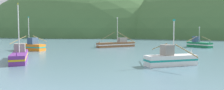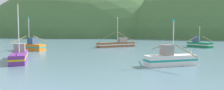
{
  "view_description": "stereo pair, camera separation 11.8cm",
  "coord_description": "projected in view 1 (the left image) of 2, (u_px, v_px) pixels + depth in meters",
  "views": [
    {
      "loc": [
        8.66,
        -9.66,
        4.22
      ],
      "look_at": [
        -3.86,
        29.62,
        1.4
      ],
      "focal_mm": 33.85,
      "sensor_mm": 36.0,
      "label": 1
    },
    {
      "loc": [
        8.78,
        -9.63,
        4.22
      ],
      "look_at": [
        -3.86,
        29.62,
        1.4
      ],
      "focal_mm": 33.85,
      "sensor_mm": 36.0,
      "label": 2
    }
  ],
  "objects": [
    {
      "name": "hill_far_center",
      "position": [
        92.0,
        35.0,
        185.45
      ],
      "size": [
        189.4,
        151.52,
        85.29
      ],
      "primitive_type": "ellipsoid",
      "color": "#47703D",
      "rests_on": "ground"
    },
    {
      "name": "hill_mid_right",
      "position": [
        78.0,
        35.0,
        224.67
      ],
      "size": [
        135.23,
        108.19,
        60.3
      ],
      "primitive_type": "ellipsoid",
      "color": "#47703D",
      "rests_on": "ground"
    },
    {
      "name": "hill_far_right",
      "position": [
        208.0,
        36.0,
        159.49
      ],
      "size": [
        186.28,
        149.02,
        76.91
      ],
      "primitive_type": "ellipsoid",
      "color": "#47703D",
      "rests_on": "ground"
    },
    {
      "name": "fishing_boat_orange",
      "position": [
        30.0,
        46.0,
        44.72
      ],
      "size": [
        7.22,
        9.99,
        7.18
      ],
      "rotation": [
        0.0,
        0.0,
        3.02
      ],
      "color": "orange",
      "rests_on": "ground"
    },
    {
      "name": "fishing_boat_brown",
      "position": [
        117.0,
        44.0,
        54.18
      ],
      "size": [
        12.64,
        11.52,
        7.57
      ],
      "rotation": [
        0.0,
        0.0,
        3.97
      ],
      "color": "brown",
      "rests_on": "ground"
    },
    {
      "name": "fishing_boat_green",
      "position": [
        199.0,
        44.0,
        53.4
      ],
      "size": [
        6.44,
        7.0,
        5.2
      ],
      "rotation": [
        0.0,
        0.0,
        5.54
      ],
      "color": "#197A47",
      "rests_on": "ground"
    },
    {
      "name": "hill_far_left",
      "position": [
        63.0,
        35.0,
        199.34
      ],
      "size": [
        117.3,
        93.84,
        70.04
      ],
      "primitive_type": "ellipsoid",
      "color": "#516B38",
      "rests_on": "ground"
    },
    {
      "name": "fishing_boat_purple",
      "position": [
        20.0,
        55.0,
        29.28
      ],
      "size": [
        7.26,
        8.72,
        7.89
      ],
      "rotation": [
        0.0,
        0.0,
        5.36
      ],
      "color": "#6B2D84",
      "rests_on": "ground"
    },
    {
      "name": "fishing_boat_white",
      "position": [
        170.0,
        59.0,
        25.48
      ],
      "size": [
        6.33,
        7.92,
        5.58
      ],
      "rotation": [
        0.0,
        0.0,
        0.61
      ],
      "color": "white",
      "rests_on": "ground"
    }
  ]
}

